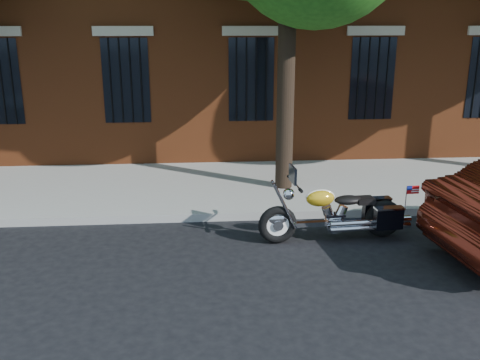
{
  "coord_description": "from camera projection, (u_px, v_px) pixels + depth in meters",
  "views": [
    {
      "loc": [
        -1.27,
        -7.99,
        3.58
      ],
      "look_at": [
        -0.6,
        0.8,
        0.95
      ],
      "focal_mm": 40.0,
      "sensor_mm": 36.0,
      "label": 1
    }
  ],
  "objects": [
    {
      "name": "sidewalk",
      "position": [
        258.0,
        185.0,
        11.85
      ],
      "size": [
        40.0,
        3.6,
        0.15
      ],
      "primitive_type": "cube",
      "color": "gray",
      "rests_on": "ground"
    },
    {
      "name": "ground",
      "position": [
        280.0,
        248.0,
        8.76
      ],
      "size": [
        120.0,
        120.0,
        0.0
      ],
      "primitive_type": "plane",
      "color": "black",
      "rests_on": "ground"
    },
    {
      "name": "curb",
      "position": [
        269.0,
        215.0,
        10.05
      ],
      "size": [
        40.0,
        0.16,
        0.15
      ],
      "primitive_type": "cube",
      "color": "gray",
      "rests_on": "ground"
    },
    {
      "name": "motorcycle",
      "position": [
        339.0,
        215.0,
        8.98
      ],
      "size": [
        2.64,
        0.85,
        1.32
      ],
      "rotation": [
        0.0,
        0.0,
        0.08
      ],
      "color": "black",
      "rests_on": "ground"
    }
  ]
}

